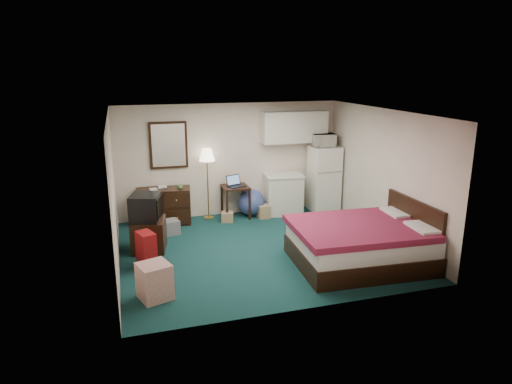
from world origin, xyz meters
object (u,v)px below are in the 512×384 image
object	(u,v)px
floor_lamp	(208,184)
tv_stand	(149,235)
suitcase	(146,250)
bed	(360,244)
desk	(235,202)
kitchen_counter	(283,195)
fridge	(324,179)
dresser	(164,206)

from	to	relation	value
floor_lamp	tv_stand	size ratio (longest dim) A/B	2.46
tv_stand	suitcase	bearing A→B (deg)	-86.09
bed	tv_stand	distance (m)	3.77
bed	suitcase	xyz separation A→B (m)	(-3.48, 0.93, -0.05)
desk	tv_stand	size ratio (longest dim) A/B	1.13
floor_lamp	kitchen_counter	xyz separation A→B (m)	(1.72, -0.14, -0.34)
desk	bed	xyz separation A→B (m)	(1.41, -3.03, -0.01)
suitcase	fridge	bearing A→B (deg)	6.15
bed	suitcase	world-z (taller)	bed
kitchen_counter	tv_stand	world-z (taller)	kitchen_counter
floor_lamp	kitchen_counter	world-z (taller)	floor_lamp
dresser	floor_lamp	world-z (taller)	floor_lamp
fridge	floor_lamp	bearing A→B (deg)	176.52
bed	tv_stand	size ratio (longest dim) A/B	3.43
dresser	desk	distance (m)	1.57
fridge	tv_stand	xyz separation A→B (m)	(-4.08, -1.32, -0.46)
suitcase	desk	bearing A→B (deg)	25.49
dresser	floor_lamp	distance (m)	1.06
dresser	tv_stand	distance (m)	1.49
dresser	tv_stand	size ratio (longest dim) A/B	1.78
desk	tv_stand	xyz separation A→B (m)	(-1.98, -1.38, -0.07)
bed	fridge	bearing A→B (deg)	80.27
tv_stand	suitcase	distance (m)	0.74
fridge	tv_stand	size ratio (longest dim) A/B	2.38
fridge	suitcase	world-z (taller)	fridge
floor_lamp	desk	distance (m)	0.73
floor_lamp	suitcase	world-z (taller)	floor_lamp
dresser	floor_lamp	xyz separation A→B (m)	(0.98, 0.07, 0.40)
kitchen_counter	suitcase	distance (m)	3.82
dresser	fridge	distance (m)	3.69
bed	desk	bearing A→B (deg)	118.31
kitchen_counter	bed	xyz separation A→B (m)	(0.28, -3.01, -0.09)
kitchen_counter	fridge	xyz separation A→B (m)	(0.98, -0.04, 0.31)
dresser	bed	size ratio (longest dim) A/B	0.52
dresser	kitchen_counter	bearing A→B (deg)	6.89
tv_stand	floor_lamp	bearing A→B (deg)	58.12
floor_lamp	fridge	distance (m)	2.70
desk	suitcase	xyz separation A→B (m)	(-2.07, -2.11, -0.06)
floor_lamp	kitchen_counter	distance (m)	1.75
dresser	floor_lamp	size ratio (longest dim) A/B	0.72
kitchen_counter	suitcase	bearing A→B (deg)	-139.86
dresser	floor_lamp	bearing A→B (deg)	12.49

